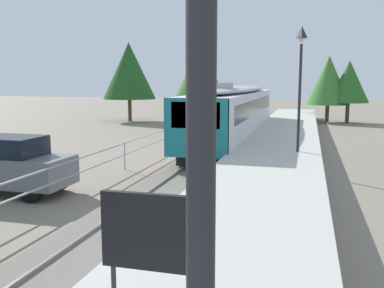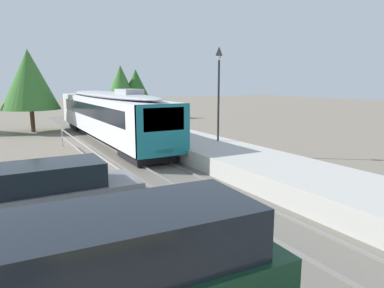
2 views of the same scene
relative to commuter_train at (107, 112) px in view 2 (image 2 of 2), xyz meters
The scene contains 10 objects.
ground_plane 9.47m from the commuter_train, 108.98° to the right, with size 160.00×160.00×0.00m, color slate.
track_rails 8.97m from the commuter_train, 90.00° to the right, with size 3.20×60.00×0.14m.
commuter_train is the anchor object (origin of this frame).
station_platform 9.46m from the commuter_train, 69.56° to the right, with size 3.90×60.00×0.90m, color #B7B5AD.
platform_lamp_mid_platform 9.49m from the commuter_train, 62.70° to the right, with size 0.34×0.34×5.35m.
carpark_fence 19.05m from the commuter_train, 100.00° to the right, with size 0.06×36.06×1.25m.
parked_suv_grey 15.70m from the commuter_train, 111.15° to the right, with size 4.60×1.91×2.04m.
tree_behind_carpark 18.13m from the commuter_train, 63.08° to the left, with size 3.77×3.77×5.89m.
tree_behind_station_far 9.54m from the commuter_train, 117.94° to the left, with size 4.83×4.83×7.08m.
tree_distant_centre 17.60m from the commuter_train, 68.77° to the left, with size 4.14×4.14×6.37m.
Camera 2 is at (-6.86, 6.09, 4.23)m, focal length 32.10 mm.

